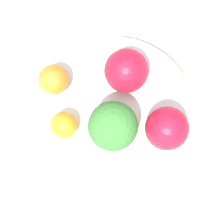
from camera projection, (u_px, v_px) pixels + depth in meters
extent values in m
plane|color=gray|center=(112.00, 123.00, 0.56)|extent=(6.00, 6.00, 0.00)
cube|color=beige|center=(112.00, 121.00, 0.55)|extent=(1.20, 1.20, 0.02)
cylinder|color=white|center=(112.00, 117.00, 0.52)|extent=(0.23, 0.23, 0.03)
cylinder|color=#99C17A|center=(113.00, 132.00, 0.49)|extent=(0.02, 0.02, 0.02)
sphere|color=#387A33|center=(113.00, 126.00, 0.46)|extent=(0.06, 0.06, 0.06)
sphere|color=#B7142D|center=(126.00, 71.00, 0.49)|extent=(0.06, 0.06, 0.06)
sphere|color=#B7142D|center=(167.00, 128.00, 0.47)|extent=(0.06, 0.06, 0.06)
sphere|color=orange|center=(55.00, 77.00, 0.50)|extent=(0.04, 0.04, 0.04)
sphere|color=orange|center=(64.00, 125.00, 0.49)|extent=(0.04, 0.04, 0.04)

